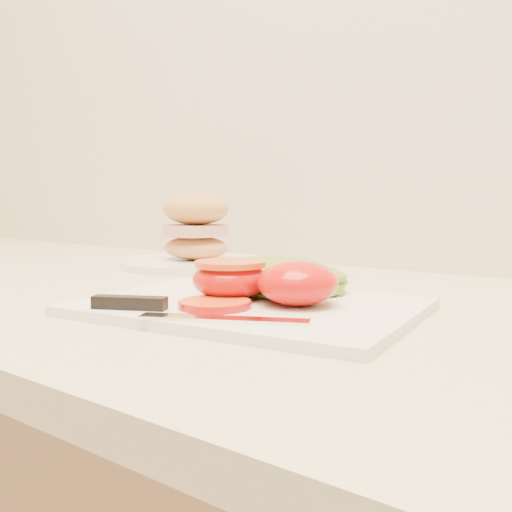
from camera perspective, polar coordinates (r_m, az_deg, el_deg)
The scene contains 8 objects.
cutting_board at distance 0.57m, azimuth -0.62°, elevation -5.11°, with size 0.32×0.23×0.01m, color white.
tomato_half_dome at distance 0.55m, azimuth 4.16°, elevation -2.71°, with size 0.08×0.08×0.04m, color red.
tomato_half_cut at distance 0.58m, azimuth -2.57°, elevation -2.21°, with size 0.08×0.08×0.04m.
tomato_slice_0 at distance 0.54m, azimuth -4.14°, elevation -4.81°, with size 0.07×0.07×0.01m, color orange.
lettuce_leaf_0 at distance 0.63m, azimuth 1.38°, elevation -2.14°, with size 0.17×0.11×0.03m, color olive.
lettuce_leaf_1 at distance 0.61m, azimuth 4.85°, elevation -2.81°, with size 0.10×0.07×0.02m, color olive.
knife at distance 0.52m, azimuth -9.17°, elevation -5.23°, with size 0.21×0.08×0.01m.
sandwich_plate at distance 0.94m, azimuth -6.02°, elevation 1.56°, with size 0.24×0.24×0.12m.
Camera 1 is at (-0.20, 1.16, 1.04)m, focal length 40.00 mm.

